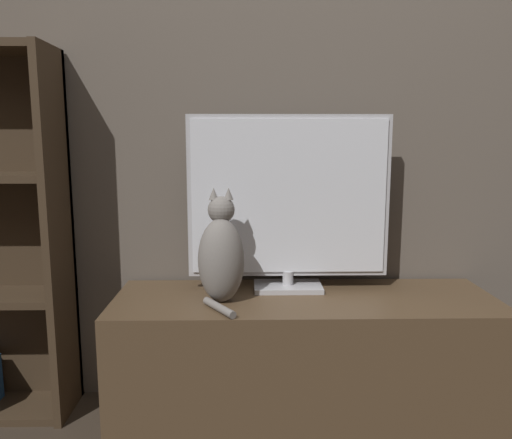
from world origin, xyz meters
name	(u,v)px	position (x,y,z in m)	size (l,w,h in m)	color
wall_back	(300,102)	(0.00, 1.22, 1.30)	(4.80, 0.05, 2.60)	#60564C
tv_stand	(304,361)	(0.00, 0.93, 0.27)	(1.49, 0.49, 0.53)	brown
tv	(289,202)	(-0.06, 1.04, 0.90)	(0.81, 0.17, 0.71)	#B7B7BC
cat	(221,256)	(-0.32, 0.89, 0.71)	(0.18, 0.29, 0.43)	gray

